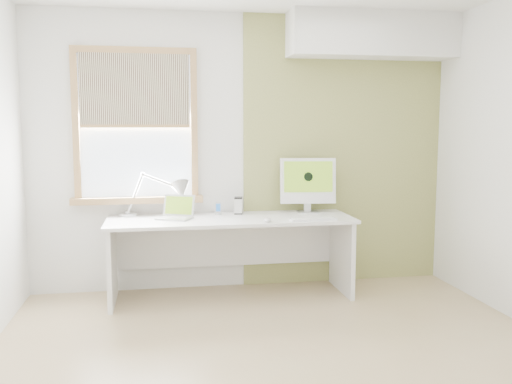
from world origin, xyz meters
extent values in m
cube|color=tan|center=(0.00, 0.00, -0.01)|extent=(4.00, 3.50, 0.02)
cube|color=silver|center=(0.00, 1.76, 1.30)|extent=(4.00, 0.02, 2.60)
cube|color=silver|center=(0.00, -1.76, 1.30)|extent=(4.00, 0.02, 2.60)
cube|color=olive|center=(1.00, 1.74, 1.30)|extent=(2.00, 0.02, 2.60)
cube|color=white|center=(1.20, 1.57, 2.40)|extent=(1.60, 0.40, 0.42)
cube|color=#A57B48|center=(-1.53, 1.72, 1.55)|extent=(0.06, 0.06, 1.42)
cube|color=#A57B48|center=(-0.47, 1.72, 1.55)|extent=(0.06, 0.06, 1.42)
cube|color=#A57B48|center=(-1.00, 1.72, 2.23)|extent=(1.00, 0.06, 0.06)
cube|color=#A57B48|center=(-1.00, 1.70, 0.87)|extent=(1.20, 0.14, 0.06)
cube|color=#D1E2F9|center=(-1.00, 1.74, 1.55)|extent=(1.00, 0.01, 1.30)
cube|color=beige|center=(-1.00, 1.70, 1.88)|extent=(0.98, 0.02, 0.65)
cube|color=#A57B48|center=(-1.00, 1.70, 1.55)|extent=(0.98, 0.03, 0.03)
cube|color=white|center=(-0.17, 1.38, 0.71)|extent=(2.20, 0.70, 0.03)
cube|color=white|center=(-1.22, 1.38, 0.35)|extent=(0.04, 0.64, 0.70)
cube|color=white|center=(0.88, 1.38, 0.35)|extent=(0.04, 0.64, 0.70)
cube|color=white|center=(-0.17, 1.70, 0.45)|extent=(2.08, 0.02, 0.48)
cylinder|color=#B7BABC|center=(-1.09, 1.65, 0.74)|extent=(0.18, 0.18, 0.02)
sphere|color=#B7BABC|center=(-1.09, 1.65, 0.76)|extent=(0.05, 0.05, 0.05)
cylinder|color=#B7BABC|center=(-1.02, 1.64, 0.94)|extent=(0.17, 0.04, 0.36)
sphere|color=#B7BABC|center=(-0.95, 1.64, 1.11)|extent=(0.05, 0.05, 0.04)
cylinder|color=#B7BABC|center=(-0.79, 1.60, 1.05)|extent=(0.32, 0.10, 0.14)
sphere|color=#B7BABC|center=(-0.63, 1.57, 1.00)|extent=(0.04, 0.04, 0.04)
cone|color=#B7BABC|center=(-0.60, 1.57, 0.97)|extent=(0.25, 0.28, 0.22)
cube|color=#B7BABC|center=(-0.67, 1.40, 0.74)|extent=(0.35, 0.31, 0.02)
cube|color=#B2B5B7|center=(-0.67, 1.40, 0.75)|extent=(0.28, 0.22, 0.00)
cube|color=#B7BABC|center=(-0.63, 1.49, 0.84)|extent=(0.29, 0.18, 0.19)
cube|color=#60871A|center=(-0.63, 1.49, 0.84)|extent=(0.25, 0.15, 0.16)
cylinder|color=#B7BABC|center=(-0.27, 1.58, 0.74)|extent=(0.06, 0.06, 0.02)
cube|color=#B7BABC|center=(-0.27, 1.58, 0.80)|extent=(0.05, 0.01, 0.10)
cube|color=#194C99|center=(-0.27, 1.58, 0.80)|extent=(0.04, 0.00, 0.07)
cube|color=#B7BABC|center=(-0.07, 1.61, 0.81)|extent=(0.09, 0.13, 0.15)
cube|color=black|center=(-0.07, 1.61, 0.88)|extent=(0.09, 0.13, 0.01)
cube|color=black|center=(-0.07, 1.61, 0.74)|extent=(0.09, 0.13, 0.01)
cube|color=#B7BABC|center=(0.59, 1.56, 0.74)|extent=(0.21, 0.19, 0.01)
cube|color=#B7BABC|center=(0.60, 1.59, 0.83)|extent=(0.07, 0.03, 0.17)
cube|color=white|center=(0.59, 1.58, 1.03)|extent=(0.53, 0.15, 0.43)
cube|color=#60871A|center=(0.59, 1.55, 1.07)|extent=(0.46, 0.08, 0.29)
cylinder|color=black|center=(0.59, 1.55, 1.07)|extent=(0.09, 0.02, 0.09)
cube|color=white|center=(0.52, 1.14, 0.74)|extent=(0.42, 0.14, 0.02)
cube|color=white|center=(0.52, 1.14, 0.75)|extent=(0.39, 0.11, 0.00)
ellipsoid|color=white|center=(0.11, 1.12, 0.75)|extent=(0.10, 0.13, 0.03)
camera|label=1|loc=(-0.80, -3.48, 1.56)|focal=38.72mm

